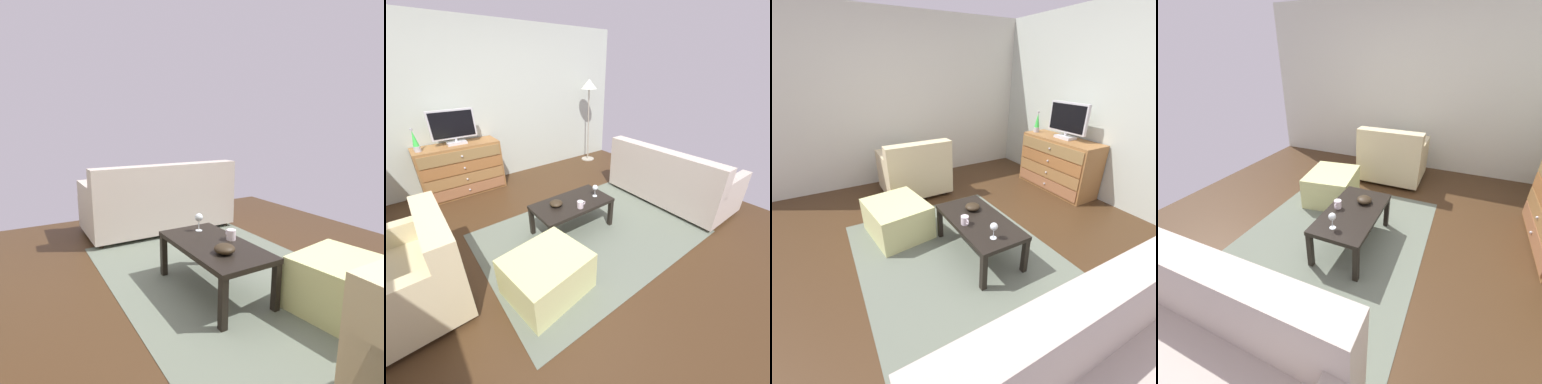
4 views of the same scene
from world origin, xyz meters
TOP-DOWN VIEW (x-y plane):
  - ground_plane at (0.00, 0.00)m, footprint 5.29×5.07m
  - area_rug at (0.20, -0.20)m, footprint 2.60×1.90m
  - coffee_table at (0.08, 0.03)m, footprint 0.97×0.52m
  - wine_glass at (0.40, -0.03)m, footprint 0.07×0.07m
  - mug at (0.08, -0.14)m, footprint 0.11×0.08m
  - bowl_decorative at (-0.13, 0.07)m, footprint 0.16×0.16m
  - couch_large at (1.74, -0.24)m, footprint 0.85×1.81m
  - ottoman at (-0.68, -0.60)m, footprint 0.78×0.69m

SIDE VIEW (x-z plane):
  - ground_plane at x=0.00m, z-range -0.05..0.00m
  - area_rug at x=0.20m, z-range 0.00..0.01m
  - ottoman at x=-0.68m, z-range 0.00..0.40m
  - couch_large at x=1.74m, z-range -0.09..0.77m
  - coffee_table at x=0.08m, z-range 0.15..0.56m
  - bowl_decorative at x=-0.13m, z-range 0.40..0.47m
  - mug at x=0.08m, z-range 0.40..0.49m
  - wine_glass at x=0.40m, z-range 0.44..0.60m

